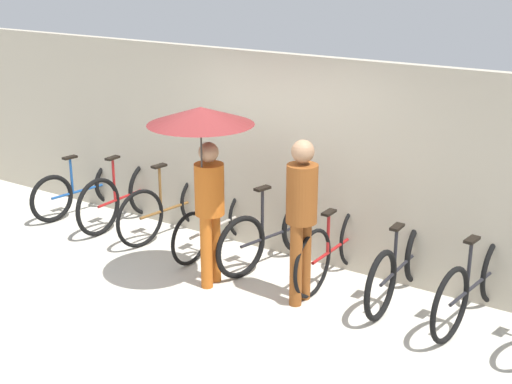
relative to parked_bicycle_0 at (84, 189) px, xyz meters
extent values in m
plane|color=beige|center=(3.17, -1.44, -0.35)|extent=(30.00, 30.00, 0.00)
cube|color=#B2A893|center=(3.17, 0.36, 0.86)|extent=(14.35, 0.12, 2.42)
torus|color=black|center=(0.08, 0.51, -0.02)|extent=(0.16, 0.67, 0.66)
torus|color=black|center=(-0.08, -0.52, -0.02)|extent=(0.16, 0.67, 0.66)
cylinder|color=#19478C|center=(0.00, -0.01, -0.02)|extent=(0.19, 1.03, 0.04)
cylinder|color=#19478C|center=(-0.03, -0.19, 0.23)|extent=(0.04, 0.04, 0.50)
cube|color=black|center=(-0.03, -0.19, 0.50)|extent=(0.12, 0.21, 0.03)
cylinder|color=#19478C|center=(0.08, 0.51, 0.30)|extent=(0.04, 0.04, 0.63)
cylinder|color=#19478C|center=(0.08, 0.51, 0.62)|extent=(0.44, 0.09, 0.03)
torus|color=black|center=(0.79, 0.46, 0.04)|extent=(0.07, 0.77, 0.77)
torus|color=black|center=(0.80, -0.51, 0.04)|extent=(0.07, 0.77, 0.77)
cylinder|color=maroon|center=(0.79, -0.03, 0.04)|extent=(0.05, 0.96, 0.04)
cylinder|color=maroon|center=(0.79, -0.19, 0.32)|extent=(0.04, 0.04, 0.57)
cube|color=black|center=(0.79, -0.19, 0.62)|extent=(0.09, 0.20, 0.03)
cylinder|color=maroon|center=(0.79, 0.46, 0.36)|extent=(0.04, 0.04, 0.64)
cylinder|color=maroon|center=(0.79, 0.46, 0.68)|extent=(0.44, 0.03, 0.03)
torus|color=black|center=(1.66, 0.54, 0.02)|extent=(0.15, 0.74, 0.74)
torus|color=black|center=(1.51, -0.50, 0.02)|extent=(0.15, 0.74, 0.74)
cylinder|color=brown|center=(1.59, 0.02, 0.02)|extent=(0.18, 1.05, 0.04)
cylinder|color=brown|center=(1.56, -0.16, 0.32)|extent=(0.04, 0.04, 0.59)
cube|color=black|center=(1.56, -0.16, 0.63)|extent=(0.12, 0.21, 0.03)
cylinder|color=brown|center=(1.66, 0.54, 0.34)|extent=(0.04, 0.04, 0.62)
cylinder|color=brown|center=(1.66, 0.54, 0.65)|extent=(0.44, 0.09, 0.03)
torus|color=black|center=(2.39, 0.50, -0.02)|extent=(0.06, 0.65, 0.65)
torus|color=black|center=(2.36, -0.57, -0.02)|extent=(0.06, 0.65, 0.65)
cylinder|color=#A59E93|center=(2.38, -0.04, -0.02)|extent=(0.07, 1.07, 0.04)
cylinder|color=#A59E93|center=(2.37, -0.22, 0.24)|extent=(0.04, 0.04, 0.53)
cube|color=black|center=(2.37, -0.22, 0.52)|extent=(0.10, 0.20, 0.03)
cylinder|color=#A59E93|center=(2.39, 0.50, 0.35)|extent=(0.04, 0.04, 0.75)
cylinder|color=#A59E93|center=(2.39, 0.50, 0.72)|extent=(0.44, 0.04, 0.03)
torus|color=black|center=(3.28, 0.48, 0.02)|extent=(0.22, 0.73, 0.73)
torus|color=black|center=(3.06, -0.53, 0.02)|extent=(0.22, 0.73, 0.73)
cylinder|color=black|center=(3.17, -0.03, 0.02)|extent=(0.26, 1.02, 0.04)
cylinder|color=black|center=(3.13, -0.21, 0.32)|extent=(0.04, 0.04, 0.60)
cube|color=black|center=(3.13, -0.21, 0.64)|extent=(0.13, 0.21, 0.03)
cylinder|color=black|center=(3.28, 0.48, 0.35)|extent=(0.04, 0.04, 0.66)
cylinder|color=black|center=(3.28, 0.48, 0.68)|extent=(0.44, 0.12, 0.03)
torus|color=black|center=(3.97, 0.50, 0.03)|extent=(0.05, 0.76, 0.76)
torus|color=black|center=(3.96, -0.50, 0.03)|extent=(0.05, 0.76, 0.76)
cylinder|color=maroon|center=(3.96, 0.00, 0.03)|extent=(0.04, 1.00, 0.04)
cylinder|color=maroon|center=(3.96, -0.17, 0.26)|extent=(0.04, 0.04, 0.46)
cube|color=black|center=(3.96, -0.17, 0.51)|extent=(0.09, 0.20, 0.03)
cylinder|color=maroon|center=(3.97, 0.50, 0.36)|extent=(0.04, 0.04, 0.66)
cylinder|color=maroon|center=(3.97, 0.50, 0.69)|extent=(0.44, 0.03, 0.03)
torus|color=black|center=(4.75, 0.49, 0.02)|extent=(0.08, 0.73, 0.73)
torus|color=black|center=(4.77, -0.56, 0.02)|extent=(0.08, 0.73, 0.73)
cylinder|color=black|center=(4.76, -0.03, 0.02)|extent=(0.06, 1.05, 0.04)
cylinder|color=black|center=(4.76, -0.22, 0.26)|extent=(0.04, 0.04, 0.49)
cube|color=black|center=(4.76, -0.22, 0.53)|extent=(0.09, 0.20, 0.03)
cylinder|color=black|center=(4.75, 0.49, 0.32)|extent=(0.04, 0.04, 0.60)
cylinder|color=black|center=(4.75, 0.49, 0.62)|extent=(0.44, 0.04, 0.03)
torus|color=black|center=(5.61, 0.48, 0.03)|extent=(0.14, 0.76, 0.75)
torus|color=black|center=(5.49, -0.61, 0.03)|extent=(0.14, 0.76, 0.75)
cylinder|color=black|center=(5.55, -0.06, 0.03)|extent=(0.16, 1.09, 0.04)
cylinder|color=black|center=(5.53, -0.25, 0.30)|extent=(0.04, 0.04, 0.53)
cube|color=black|center=(5.53, -0.25, 0.58)|extent=(0.11, 0.21, 0.03)
cylinder|color=black|center=(5.61, 0.48, 0.38)|extent=(0.04, 0.04, 0.70)
cylinder|color=black|center=(5.61, 0.48, 0.73)|extent=(0.44, 0.08, 0.03)
cylinder|color=#B25619|center=(2.88, -0.77, 0.07)|extent=(0.13, 0.13, 0.83)
cylinder|color=#B25619|center=(2.90, -0.95, 0.07)|extent=(0.13, 0.13, 0.83)
cylinder|color=#B25619|center=(2.89, -0.86, 0.76)|extent=(0.32, 0.32, 0.56)
sphere|color=tan|center=(2.89, -0.86, 1.17)|extent=(0.21, 0.21, 0.21)
cylinder|color=#332D28|center=(2.90, -1.00, 1.14)|extent=(0.02, 0.02, 0.70)
cone|color=#591919|center=(2.90, -1.00, 1.59)|extent=(1.10, 1.10, 0.18)
cylinder|color=brown|center=(3.92, -0.59, 0.10)|extent=(0.13, 0.13, 0.90)
cylinder|color=brown|center=(3.92, -0.77, 0.10)|extent=(0.13, 0.13, 0.90)
cylinder|color=brown|center=(3.92, -0.68, 0.85)|extent=(0.32, 0.32, 0.61)
sphere|color=#997051|center=(3.92, -0.68, 1.29)|extent=(0.23, 0.23, 0.23)
camera|label=1|loc=(7.29, -6.56, 3.14)|focal=50.00mm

